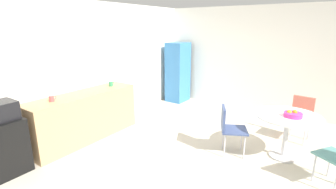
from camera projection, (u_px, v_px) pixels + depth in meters
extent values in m
plane|color=beige|center=(227.00, 165.00, 3.91)|extent=(6.00, 6.00, 0.00)
cube|color=white|center=(95.00, 66.00, 5.20)|extent=(6.00, 0.10, 2.60)
cube|color=white|center=(278.00, 61.00, 5.94)|extent=(0.10, 6.00, 2.60)
cube|color=tan|center=(85.00, 116.00, 4.75)|extent=(2.16, 0.60, 0.90)
cube|color=black|center=(3.00, 147.00, 3.63)|extent=(0.54, 0.54, 0.82)
cube|color=#3372B2|center=(178.00, 72.00, 7.10)|extent=(0.60, 0.50, 1.67)
cylinder|color=silver|center=(283.00, 156.00, 4.17)|extent=(0.44, 0.44, 0.03)
cylinder|color=silver|center=(286.00, 136.00, 4.07)|extent=(0.08, 0.08, 0.71)
cylinder|color=white|center=(288.00, 116.00, 3.98)|extent=(1.01, 1.01, 0.03)
cylinder|color=silver|center=(305.00, 135.00, 4.51)|extent=(0.02, 0.02, 0.42)
cylinder|color=silver|center=(286.00, 130.00, 4.70)|extent=(0.02, 0.02, 0.42)
cylinder|color=silver|center=(309.00, 129.00, 4.74)|extent=(0.02, 0.02, 0.42)
cylinder|color=silver|center=(291.00, 125.00, 4.93)|extent=(0.02, 0.02, 0.42)
cube|color=#DB7260|center=(299.00, 119.00, 4.66)|extent=(0.46, 0.46, 0.03)
cube|color=#DB7260|center=(303.00, 106.00, 4.74)|extent=(0.08, 0.38, 0.38)
cylinder|color=silver|center=(241.00, 139.00, 4.35)|extent=(0.02, 0.02, 0.42)
cylinder|color=silver|center=(244.00, 147.00, 4.05)|extent=(0.02, 0.02, 0.42)
cylinder|color=silver|center=(223.00, 138.00, 4.39)|extent=(0.02, 0.02, 0.42)
cylinder|color=silver|center=(224.00, 146.00, 4.09)|extent=(0.02, 0.02, 0.42)
cube|color=#384772|center=(234.00, 130.00, 4.16)|extent=(0.56, 0.56, 0.03)
cube|color=#384772|center=(223.00, 118.00, 4.13)|extent=(0.36, 0.21, 0.38)
cylinder|color=silver|center=(314.00, 168.00, 3.46)|extent=(0.02, 0.02, 0.42)
cylinder|color=silver|center=(330.00, 163.00, 3.57)|extent=(0.02, 0.02, 0.42)
cylinder|color=silver|center=(336.00, 180.00, 3.18)|extent=(0.02, 0.02, 0.42)
cube|color=teal|center=(336.00, 156.00, 3.32)|extent=(0.58, 0.58, 0.03)
cylinder|color=#D8338C|center=(293.00, 115.00, 3.89)|extent=(0.27, 0.27, 0.07)
sphere|color=yellow|center=(289.00, 112.00, 3.89)|extent=(0.07, 0.07, 0.07)
sphere|color=orange|center=(295.00, 112.00, 3.88)|extent=(0.07, 0.07, 0.07)
sphere|color=orange|center=(295.00, 112.00, 3.90)|extent=(0.07, 0.07, 0.07)
cylinder|color=#D84C4C|center=(51.00, 99.00, 4.14)|extent=(0.08, 0.08, 0.09)
torus|color=#D84C4C|center=(55.00, 98.00, 4.18)|extent=(0.06, 0.01, 0.06)
cylinder|color=#338C59|center=(111.00, 84.00, 5.18)|extent=(0.08, 0.08, 0.09)
torus|color=#338C59|center=(113.00, 83.00, 5.22)|extent=(0.06, 0.01, 0.06)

